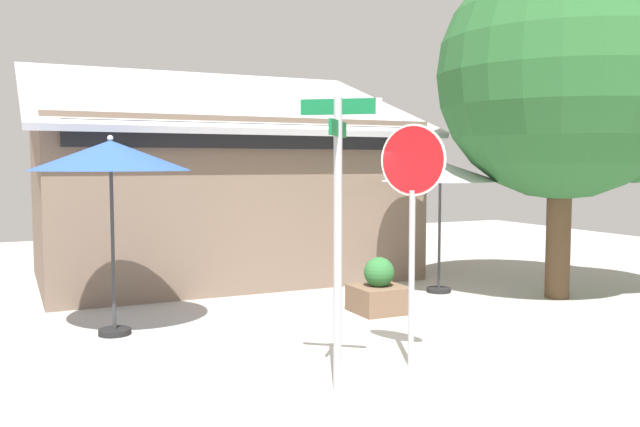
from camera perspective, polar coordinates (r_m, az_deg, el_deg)
The scene contains 8 objects.
ground_plane at distance 9.39m, azimuth 3.68°, elevation -10.58°, with size 28.00×28.00×0.10m, color #ADA8A0.
cafe_building at distance 14.11m, azimuth -8.31°, elevation 1.55°, with size 7.68×4.95×4.51m.
street_sign_post at distance 6.88m, azimuth 1.56°, elevation -0.10°, with size 0.68×0.63×3.04m.
stop_sign at distance 7.73m, azimuth 7.88°, elevation 1.44°, with size 0.42×0.72×2.81m.
patio_umbrella_royal_blue_left at distance 9.51m, azimuth -17.39°, elevation 4.60°, with size 2.15×2.15×2.74m.
patio_umbrella_ivory_center at distance 12.31m, azimuth 10.20°, elevation 3.45°, with size 2.13×2.13×2.47m.
shade_tree at distance 12.53m, azimuth 21.23°, elevation 10.45°, with size 4.76×4.29×6.02m.
sidewalk_planter at distance 10.70m, azimuth 5.04°, elevation -6.61°, with size 0.80×0.80×0.88m.
Camera 1 is at (-4.39, -7.94, 2.37)m, focal length 37.59 mm.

